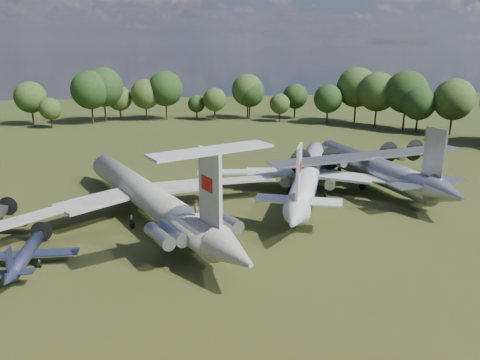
{
  "coord_description": "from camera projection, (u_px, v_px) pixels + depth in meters",
  "views": [
    {
      "loc": [
        -0.65,
        -61.37,
        23.4
      ],
      "look_at": [
        9.15,
        0.31,
        5.0
      ],
      "focal_mm": 35.0,
      "sensor_mm": 36.0,
      "label": 1
    }
  ],
  "objects": [
    {
      "name": "small_prop_west",
      "position": [
        26.0,
        258.0,
        50.47
      ],
      "size": [
        10.96,
        14.83,
        2.15
      ],
      "primitive_type": null,
      "rotation": [
        0.0,
        0.0,
        -0.01
      ],
      "color": "#161931",
      "rests_on": "ground"
    },
    {
      "name": "ground",
      "position": [
        175.0,
        218.0,
        64.84
      ],
      "size": [
        300.0,
        300.0,
        0.0
      ],
      "primitive_type": "plane",
      "color": "#1F3B13",
      "rests_on": "ground"
    },
    {
      "name": "an12_transport",
      "position": [
        372.0,
        171.0,
        78.3
      ],
      "size": [
        43.63,
        46.9,
        5.3
      ],
      "primitive_type": null,
      "rotation": [
        0.0,
        0.0,
        0.21
      ],
      "color": "#929499",
      "rests_on": "ground"
    },
    {
      "name": "il62_airliner",
      "position": [
        147.0,
        201.0,
        63.79
      ],
      "size": [
        58.8,
        65.19,
        5.23
      ],
      "primitive_type": null,
      "rotation": [
        0.0,
        0.0,
        0.41
      ],
      "color": "#B3B3AE",
      "rests_on": "ground"
    },
    {
      "name": "person_on_il62",
      "position": [
        196.0,
        208.0,
        50.96
      ],
      "size": [
        0.75,
        0.63,
        1.75
      ],
      "primitive_type": "imported",
      "rotation": [
        0.0,
        0.0,
        3.54
      ],
      "color": "olive",
      "rests_on": "il62_airliner"
    },
    {
      "name": "tu104_jet",
      "position": [
        308.0,
        179.0,
        74.73
      ],
      "size": [
        51.65,
        58.44,
        4.85
      ],
      "primitive_type": null,
      "rotation": [
        0.0,
        0.0,
        -0.38
      ],
      "color": "silver",
      "rests_on": "ground"
    }
  ]
}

